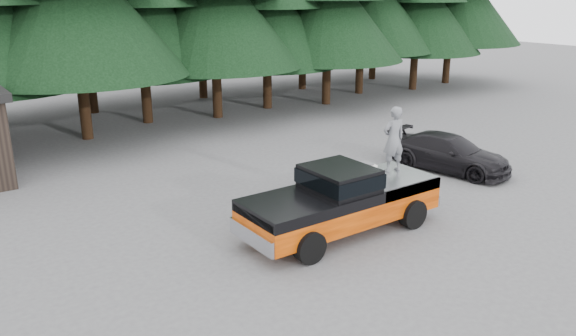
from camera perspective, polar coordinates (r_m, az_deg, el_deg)
ground at (r=15.04m, az=0.45°, el=-7.89°), size 120.00×120.00×0.00m
pickup_truck at (r=15.67m, az=5.42°, el=-4.23°), size 6.00×2.04×1.33m
truck_cab at (r=15.28m, az=5.24°, el=-0.97°), size 1.66×1.90×0.59m
air_compressor at (r=16.06m, az=7.66°, el=-0.44°), size 0.64×0.55×0.42m
man_on_bed at (r=16.72m, az=10.67°, el=2.89°), size 0.79×0.59×1.96m
parked_car at (r=21.78m, az=16.03°, el=1.48°), size 2.84×4.91×1.34m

